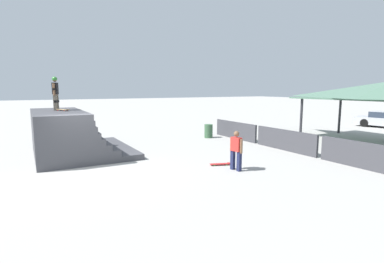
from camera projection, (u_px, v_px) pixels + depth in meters
name	position (u px, v px, depth m)	size (l,w,h in m)	color
ground_plane	(89.00, 171.00, 11.30)	(160.00, 160.00, 0.00)	#A3A09B
quarter_pipe_ramp	(68.00, 136.00, 13.96)	(5.29, 4.23, 2.09)	#424247
skater_on_deck	(55.00, 91.00, 14.01)	(0.68, 0.34, 1.57)	#6B6051
skateboard_on_deck	(63.00, 110.00, 13.76)	(0.86, 0.54, 0.09)	red
bystander_walking	(236.00, 149.00, 11.36)	(0.61, 0.27, 1.52)	#1E2347
skateboard_on_ground	(221.00, 164.00, 12.21)	(0.47, 0.86, 0.09)	green
barrier_fence	(285.00, 140.00, 15.11)	(12.14, 0.12, 1.05)	#3D3D42
trash_bin	(209.00, 131.00, 19.01)	(0.52, 0.52, 0.85)	#385B3D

